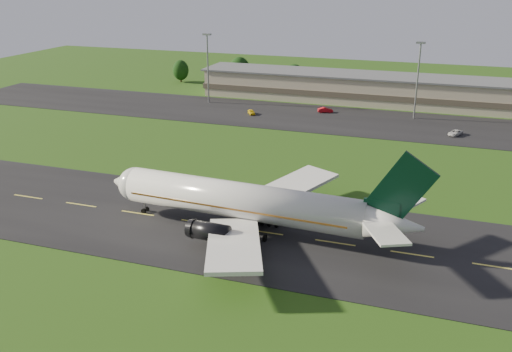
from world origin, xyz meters
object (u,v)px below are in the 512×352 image
(service_vehicle_b, at_px, (325,110))
(terminal, at_px, (424,93))
(light_mast_west, at_px, (208,60))
(service_vehicle_a, at_px, (251,112))
(airliner, at_px, (247,202))
(service_vehicle_c, at_px, (455,133))
(light_mast_centre, at_px, (418,71))

(service_vehicle_b, bearing_deg, terminal, -76.87)
(terminal, bearing_deg, light_mast_west, -165.24)
(light_mast_west, bearing_deg, service_vehicle_a, -30.31)
(light_mast_west, xyz_separation_m, service_vehicle_b, (36.02, -1.24, -11.94))
(airliner, relative_size, light_mast_west, 2.52)
(service_vehicle_b, bearing_deg, service_vehicle_a, 93.70)
(airliner, height_order, service_vehicle_c, airliner)
(airliner, relative_size, service_vehicle_c, 11.23)
(light_mast_centre, bearing_deg, light_mast_west, 180.00)
(terminal, xyz_separation_m, service_vehicle_a, (-44.23, -26.22, -3.25))
(service_vehicle_c, bearing_deg, light_mast_west, -164.89)
(airliner, distance_m, light_mast_west, 90.40)
(service_vehicle_a, bearing_deg, light_mast_centre, -20.03)
(airliner, relative_size, service_vehicle_b, 12.10)
(service_vehicle_a, xyz_separation_m, service_vehicle_b, (18.85, 8.80, 0.06))
(terminal, relative_size, light_mast_centre, 7.13)
(service_vehicle_b, xyz_separation_m, service_vehicle_c, (34.76, -12.60, -0.06))
(airliner, xyz_separation_m, service_vehicle_b, (-5.22, 78.81, -3.86))
(airliner, bearing_deg, light_mast_centre, 79.66)
(airliner, relative_size, light_mast_centre, 2.52)
(airliner, xyz_separation_m, light_mast_west, (-41.24, 80.04, 8.08))
(terminal, xyz_separation_m, light_mast_west, (-61.40, -16.18, 8.75))
(airliner, xyz_separation_m, service_vehicle_a, (-24.07, 70.00, -3.92))
(light_mast_west, height_order, service_vehicle_b, light_mast_west)
(service_vehicle_a, relative_size, service_vehicle_c, 0.82)
(airliner, height_order, terminal, airliner)
(service_vehicle_b, bearing_deg, light_mast_centre, -108.38)
(airliner, bearing_deg, service_vehicle_c, 68.80)
(light_mast_west, xyz_separation_m, service_vehicle_a, (17.17, -10.04, -12.00))
(light_mast_west, bearing_deg, service_vehicle_b, -1.97)
(light_mast_centre, height_order, service_vehicle_a, light_mast_centre)
(service_vehicle_a, distance_m, service_vehicle_c, 53.75)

